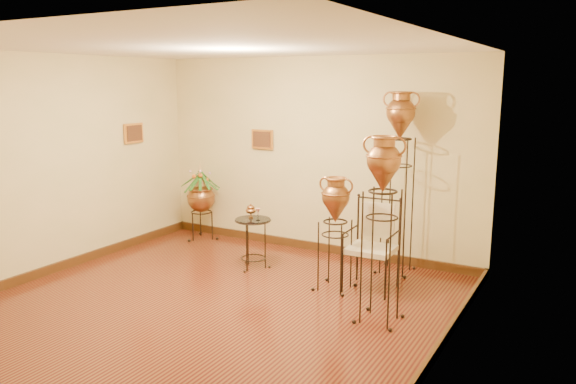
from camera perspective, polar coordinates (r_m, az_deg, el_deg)
The scene contains 8 objects.
ground at distance 6.39m, azimuth -7.88°, elevation -11.51°, with size 5.00×5.00×0.00m, color brown.
room_shell at distance 5.95m, azimuth -8.32°, elevation 4.12°, with size 5.02×5.02×2.81m.
amphora_tall at distance 7.27m, azimuth 11.12°, elevation 1.09°, with size 0.56×0.56×2.36m.
amphora_mid at distance 5.75m, azimuth 9.48°, elevation -3.73°, with size 0.47×0.47×1.96m.
amphora_short at distance 6.66m, azimuth 4.81°, elevation -4.19°, with size 0.46×0.46×1.39m.
planter_urn at distance 8.87m, azimuth -8.84°, elevation -0.30°, with size 0.70×0.70×1.27m.
armchair at distance 6.73m, azimuth 8.45°, elevation -5.42°, with size 0.62×0.59×1.08m.
side_table at distance 7.48m, azimuth -3.56°, elevation -5.15°, with size 0.53×0.53×0.85m.
Camera 1 is at (3.62, -4.66, 2.45)m, focal length 35.00 mm.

